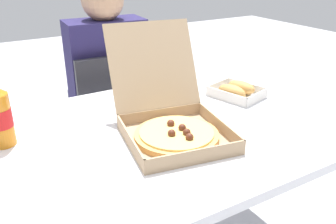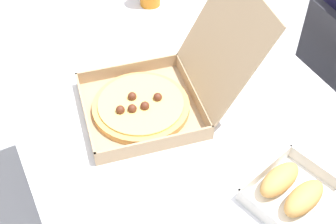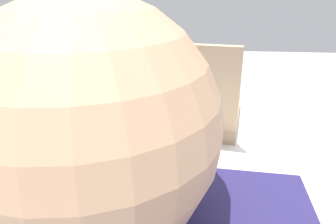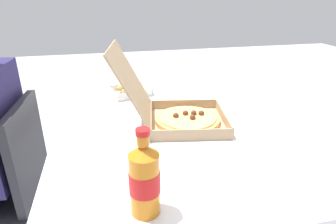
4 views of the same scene
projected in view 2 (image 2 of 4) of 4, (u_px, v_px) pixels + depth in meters
dining_table at (186, 139)px, 1.22m from camera, size 1.34×0.84×0.72m
pizza_box_open at (155, 95)px, 1.17m from camera, size 0.37×0.48×0.31m
bread_side_box at (291, 190)px, 0.99m from camera, size 0.20×0.22×0.06m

